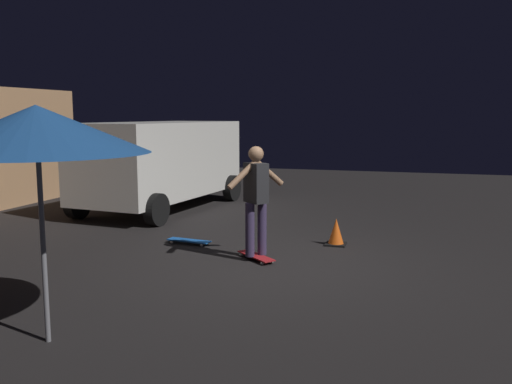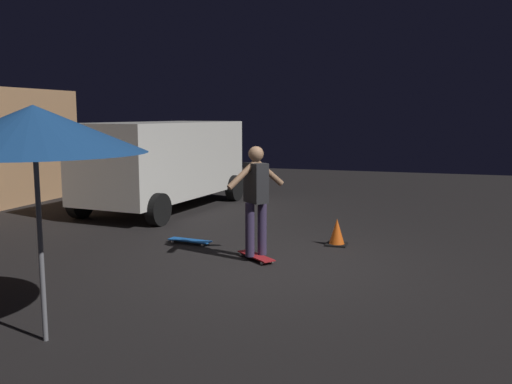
{
  "view_description": "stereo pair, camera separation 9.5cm",
  "coord_description": "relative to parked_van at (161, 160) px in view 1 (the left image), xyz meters",
  "views": [
    {
      "loc": [
        -7.65,
        -2.12,
        2.21
      ],
      "look_at": [
        0.17,
        0.23,
        1.05
      ],
      "focal_mm": 38.44,
      "sensor_mm": 36.0,
      "label": 1
    },
    {
      "loc": [
        -7.62,
        -2.21,
        2.21
      ],
      "look_at": [
        0.17,
        0.23,
        1.05
      ],
      "focal_mm": 38.44,
      "sensor_mm": 36.0,
      "label": 2
    }
  ],
  "objects": [
    {
      "name": "parked_van",
      "position": [
        0.0,
        0.0,
        0.0
      ],
      "size": [
        4.78,
        2.63,
        2.03
      ],
      "color": "silver",
      "rests_on": "ground_plane"
    },
    {
      "name": "ground_plane",
      "position": [
        -3.91,
        -3.67,
        -1.16
      ],
      "size": [
        28.0,
        28.0,
        0.0
      ],
      "primitive_type": "plane",
      "color": "black"
    },
    {
      "name": "traffic_cone",
      "position": [
        -2.43,
        -4.47,
        -0.95
      ],
      "size": [
        0.34,
        0.34,
        0.46
      ],
      "color": "black",
      "rests_on": "ground_plane"
    },
    {
      "name": "skater",
      "position": [
        -3.74,
        -3.44,
        -0.12
      ],
      "size": [
        0.81,
        0.71,
        1.67
      ],
      "color": "#382D4C",
      "rests_on": "skateboard_ridden"
    },
    {
      "name": "skateboard_ridden",
      "position": [
        -3.74,
        -3.44,
        -1.11
      ],
      "size": [
        0.66,
        0.72,
        0.07
      ],
      "color": "#AD1E23",
      "rests_on": "ground_plane"
    },
    {
      "name": "patio_umbrella",
      "position": [
        -7.25,
        -2.36,
        0.91
      ],
      "size": [
        2.1,
        2.1,
        2.3
      ],
      "color": "slate",
      "rests_on": "ground_plane"
    },
    {
      "name": "skateboard_spare",
      "position": [
        -3.09,
        -2.04,
        -1.11
      ],
      "size": [
        0.3,
        0.8,
        0.07
      ],
      "color": "#1959B2",
      "rests_on": "ground_plane"
    }
  ]
}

